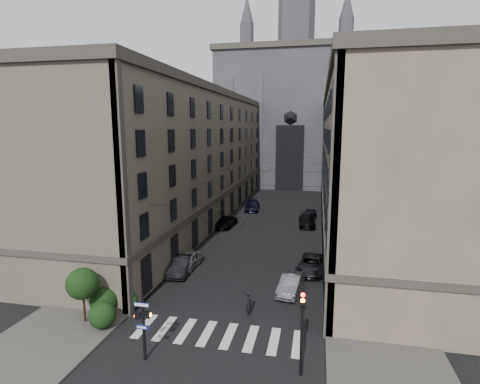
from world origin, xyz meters
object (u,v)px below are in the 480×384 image
Objects in this scene: traffic_light_right at (302,321)px; car_left_far at (252,205)px; car_left_midnear at (181,265)px; car_right_far at (310,214)px; car_right_midnear at (312,264)px; pedestrian_signal_left at (143,323)px; gothic_tower at (294,109)px; car_left_midfar at (225,222)px; pedestrian at (249,303)px; car_left_near at (188,261)px; car_right_near at (291,284)px; car_right_midfar at (307,220)px.

car_left_far is (-9.96, 40.78, -2.49)m from traffic_light_right.
car_left_midnear is 26.12m from car_right_far.
traffic_light_right is at bearing -54.64° from car_left_midnear.
car_left_midnear is 12.44m from car_right_midnear.
car_right_midnear is (9.41, 15.91, -1.58)m from pedestrian_signal_left.
pedestrian_signal_left is (-3.51, -73.46, -15.48)m from gothic_tower.
car_left_midnear reaches higher than car_right_midnear.
pedestrian_signal_left is 18.55m from car_right_midnear.
car_left_far is at bearing 84.90° from car_left_midfar.
car_left_midfar is (-11.76, 29.53, -2.59)m from traffic_light_right.
car_right_midnear is at bearing -84.15° from gothic_tower.
gothic_tower reaches higher than pedestrian.
car_left_near is 0.92× the size of car_left_midnear.
car_left_midnear is (-0.25, -1.35, 0.04)m from car_left_near.
car_left_near is at bearing 99.64° from pedestrian_signal_left.
car_left_far is at bearing 78.49° from car_left_midnear.
car_right_far is at bearing 66.05° from car_left_near.
car_right_near is at bearing -18.80° from car_left_midnear.
car_right_far reaches higher than car_right_midfar.
car_right_far is at bearing 56.53° from car_left_midnear.
car_left_far is 1.02× the size of car_right_midfar.
car_left_midfar is at bearing 126.28° from car_right_near.
car_left_midnear reaches higher than car_left_near.
pedestrian_signal_left reaches higher than car_right_midnear.
car_right_midnear is at bearing 59.40° from pedestrian_signal_left.
pedestrian_signal_left is 37.59m from car_right_far.
car_right_midfar is at bearing 91.32° from traffic_light_right.
car_right_near reaches higher than car_left_midfar.
traffic_light_right reaches higher than car_right_near.
car_right_far is (11.28, 6.60, 0.09)m from car_left_midfar.
car_left_midfar is 1.08× the size of car_right_far.
traffic_light_right is 1.04× the size of car_left_midfar.
car_left_midnear is 2.55× the size of pedestrian.
car_right_midfar is (11.01, 2.90, 0.09)m from car_left_midfar.
car_left_midnear is (-11.80, 12.59, -2.51)m from traffic_light_right.
traffic_light_right is 1.10× the size of car_left_midnear.
gothic_tower reaches higher than car_right_far.
car_right_midfar is (9.21, -8.35, -0.02)m from car_left_far.
car_left_near is at bearing 71.88° from car_left_midnear.
traffic_light_right reaches higher than pedestrian.
car_left_near is 1.37m from car_left_midnear.
car_right_midfar is (8.37, 32.85, -1.54)m from pedestrian_signal_left.
gothic_tower reaches higher than car_left_midnear.
car_right_far is (0.27, 3.70, 0.00)m from car_right_midfar.
car_right_near is at bearing -79.95° from car_left_far.
car_left_midnear is (-6.20, -60.44, -17.02)m from gothic_tower.
pedestrian_signal_left is at bearing -112.89° from car_right_midnear.
car_left_midnear reaches higher than car_left_midfar.
car_left_far reaches higher than car_right_midfar.
gothic_tower is 10.50× the size of car_left_far.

